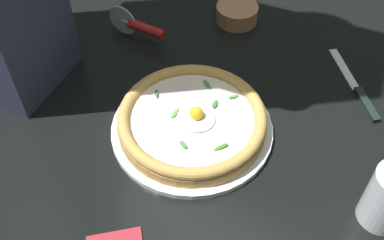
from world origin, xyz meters
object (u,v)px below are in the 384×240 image
Objects in this scene: side_bowl at (237,13)px; pizza at (192,120)px; pizza_cutter at (140,27)px; table_knife at (360,93)px.

pizza is at bearing 106.11° from side_bowl.
pizza_cutter reaches higher than pizza.
table_knife is at bearing -131.18° from pizza.
pizza is 2.81× the size of side_bowl.
pizza is at bearing 146.39° from pizza_cutter.
pizza is 0.37m from side_bowl.
pizza reaches higher than side_bowl.
table_knife is (-0.50, -0.11, -0.03)m from pizza_cutter.
side_bowl is 0.57× the size of table_knife.
side_bowl is 0.68× the size of pizza_cutter.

